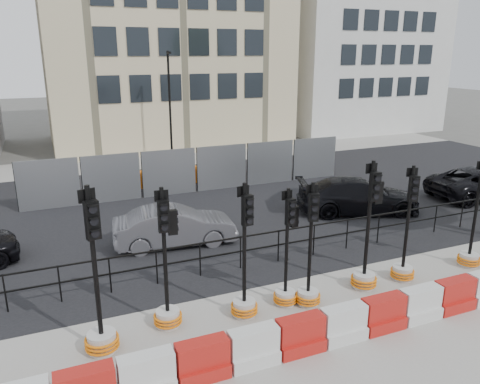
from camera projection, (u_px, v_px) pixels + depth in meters
name	position (u px, v px, depth m)	size (l,w,h in m)	color
ground	(298.00, 279.00, 12.72)	(120.00, 120.00, 0.00)	#51514C
sidewalk_near	(368.00, 339.00, 10.08)	(40.00, 6.00, 0.02)	gray
road	(212.00, 205.00, 18.90)	(40.00, 14.00, 0.03)	black
sidewalk_far	(159.00, 160.00, 26.84)	(40.00, 4.00, 0.02)	gray
building_cream	(161.00, 3.00, 30.28)	(15.00, 10.06, 18.00)	#C7BC91
building_white	(352.00, 24.00, 36.16)	(12.00, 9.06, 16.00)	silver
kerb_railing	(279.00, 240.00, 13.59)	(18.00, 0.04, 1.00)	black
heras_fencing	(191.00, 173.00, 21.17)	(14.33, 1.72, 2.00)	gray
lamp_post_far	(170.00, 104.00, 25.20)	(0.12, 0.56, 6.00)	black
barrier_row	(363.00, 320.00, 10.15)	(16.75, 0.50, 0.80)	red
traffic_signal_a	(100.00, 320.00, 9.45)	(0.70, 0.70, 3.58)	silver
traffic_signal_b	(167.00, 295.00, 10.34)	(0.64, 0.64, 3.27)	silver
traffic_signal_c	(245.00, 290.00, 10.79)	(0.64, 0.64, 3.24)	silver
traffic_signal_d	(286.00, 278.00, 11.28)	(0.58, 0.58, 2.97)	silver
traffic_signal_e	(309.00, 281.00, 11.28)	(0.61, 0.61, 3.12)	silver
traffic_signal_f	(366.00, 259.00, 12.04)	(0.67, 0.67, 3.43)	silver
traffic_signal_g	(404.00, 257.00, 12.53)	(0.63, 0.63, 3.19)	silver
traffic_signal_h	(471.00, 245.00, 13.34)	(0.63, 0.63, 3.18)	silver
car_b	(175.00, 226.00, 14.83)	(3.97, 1.74, 1.27)	#525258
car_c	(358.00, 196.00, 17.85)	(4.99, 3.31, 1.34)	black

